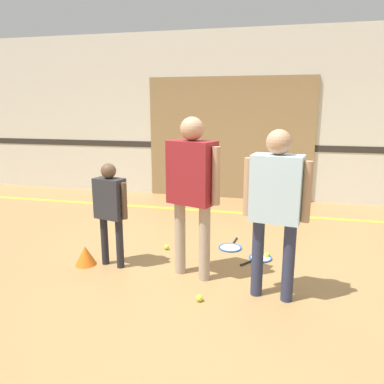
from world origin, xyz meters
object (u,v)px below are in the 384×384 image
object	(u,v)px
racket_second_spare	(231,247)
tennis_ball_stray_left	(166,247)
person_student_right	(276,197)
tennis_ball_by_spare_racket	(267,255)
racket_spare_on_floor	(259,258)
tennis_ball_near_instructor	(199,298)
person_student_left	(110,204)
person_instructor	(192,181)
training_cone	(86,255)

from	to	relation	value
racket_second_spare	tennis_ball_stray_left	distance (m)	0.83
person_student_right	tennis_ball_by_spare_racket	distance (m)	1.37
racket_spare_on_floor	tennis_ball_near_instructor	world-z (taller)	tennis_ball_near_instructor
person_student_left	tennis_ball_near_instructor	xyz separation A→B (m)	(1.15, -0.57, -0.71)
person_student_left	racket_spare_on_floor	distance (m)	1.89
person_instructor	training_cone	world-z (taller)	person_instructor
person_student_right	tennis_ball_by_spare_racket	world-z (taller)	person_student_right
person_student_left	tennis_ball_stray_left	xyz separation A→B (m)	(0.46, 0.61, -0.71)
tennis_ball_stray_left	person_instructor	bearing A→B (deg)	-52.91
racket_second_spare	racket_spare_on_floor	bearing A→B (deg)	-119.00
tennis_ball_stray_left	training_cone	xyz separation A→B (m)	(-0.78, -0.66, 0.08)
tennis_ball_by_spare_racket	tennis_ball_stray_left	world-z (taller)	same
racket_second_spare	person_student_left	bearing A→B (deg)	131.00
person_student_left	person_student_right	xyz separation A→B (m)	(1.81, -0.32, 0.26)
tennis_ball_by_spare_racket	training_cone	world-z (taller)	training_cone
person_student_left	person_student_right	bearing A→B (deg)	3.42
tennis_ball_by_spare_racket	racket_spare_on_floor	bearing A→B (deg)	-141.98
tennis_ball_near_instructor	tennis_ball_by_spare_racket	distance (m)	1.35
person_instructor	racket_second_spare	bearing A→B (deg)	91.00
tennis_ball_near_instructor	training_cone	size ratio (longest dim) A/B	0.27
racket_spare_on_floor	tennis_ball_by_spare_racket	xyz separation A→B (m)	(0.08, 0.07, 0.02)
person_student_right	tennis_ball_near_instructor	bearing A→B (deg)	29.87
training_cone	tennis_ball_near_instructor	bearing A→B (deg)	-19.24
person_instructor	tennis_ball_stray_left	bearing A→B (deg)	146.38
tennis_ball_stray_left	training_cone	size ratio (longest dim) A/B	0.27
tennis_ball_by_spare_racket	person_student_right	bearing A→B (deg)	-85.31
racket_spare_on_floor	training_cone	xyz separation A→B (m)	(-1.96, -0.64, 0.10)
person_instructor	racket_spare_on_floor	size ratio (longest dim) A/B	3.54
racket_second_spare	tennis_ball_near_instructor	size ratio (longest dim) A/B	8.18
tennis_ball_near_instructor	tennis_ball_by_spare_racket	world-z (taller)	same
tennis_ball_stray_left	training_cone	bearing A→B (deg)	-139.67
person_student_left	racket_spare_on_floor	bearing A→B (deg)	33.11
racket_spare_on_floor	tennis_ball_by_spare_racket	world-z (taller)	tennis_ball_by_spare_racket
person_instructor	person_student_right	world-z (taller)	person_instructor
racket_spare_on_floor	tennis_ball_by_spare_racket	bearing A→B (deg)	165.46
person_student_left	racket_second_spare	distance (m)	1.69
person_student_right	training_cone	bearing A→B (deg)	2.46
tennis_ball_near_instructor	tennis_ball_by_spare_racket	size ratio (longest dim) A/B	1.00
tennis_ball_near_instructor	racket_spare_on_floor	bearing A→B (deg)	66.75
tennis_ball_stray_left	training_cone	distance (m)	1.02
person_student_right	tennis_ball_near_instructor	xyz separation A→B (m)	(-0.66, -0.24, -0.96)
person_instructor	person_student_right	bearing A→B (deg)	1.33
person_student_left	person_student_right	size ratio (longest dim) A/B	0.74
training_cone	person_instructor	bearing A→B (deg)	0.26
person_student_left	training_cone	xyz separation A→B (m)	(-0.32, -0.05, -0.63)
tennis_ball_by_spare_racket	tennis_ball_stray_left	xyz separation A→B (m)	(-1.27, -0.04, 0.00)
person_instructor	person_student_left	size ratio (longest dim) A/B	1.43
person_student_right	training_cone	distance (m)	2.32
person_instructor	racket_spare_on_floor	distance (m)	1.40
person_student_right	tennis_ball_stray_left	xyz separation A→B (m)	(-1.35, 0.93, -0.96)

